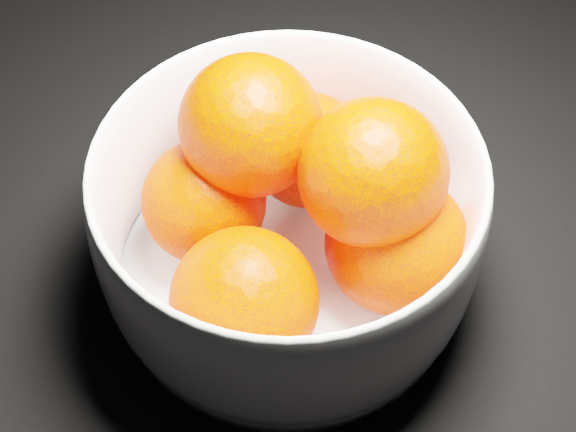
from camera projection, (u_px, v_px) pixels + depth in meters
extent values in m
cylinder|color=white|center=(288.00, 269.00, 0.54)|extent=(0.23, 0.23, 0.01)
sphere|color=#FF2A00|center=(307.00, 150.00, 0.55)|extent=(0.08, 0.08, 0.08)
sphere|color=#FF2A00|center=(204.00, 202.00, 0.52)|extent=(0.08, 0.08, 0.08)
sphere|color=#FF2A00|center=(244.00, 301.00, 0.47)|extent=(0.09, 0.09, 0.09)
sphere|color=#FF2A00|center=(396.00, 244.00, 0.50)|extent=(0.09, 0.09, 0.09)
sphere|color=#FF2A00|center=(251.00, 126.00, 0.49)|extent=(0.09, 0.09, 0.09)
sphere|color=#FF2A00|center=(373.00, 173.00, 0.47)|extent=(0.09, 0.09, 0.09)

